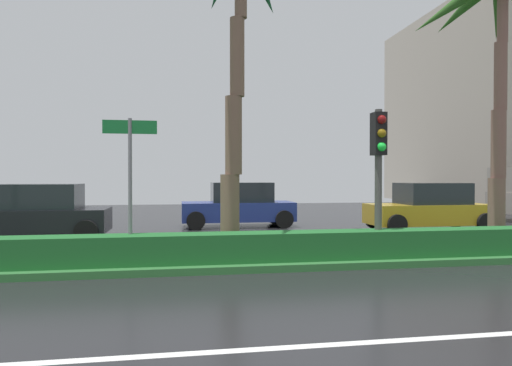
{
  "coord_description": "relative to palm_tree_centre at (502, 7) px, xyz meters",
  "views": [
    {
      "loc": [
        -0.58,
        -3.07,
        1.93
      ],
      "look_at": [
        2.21,
        13.47,
        1.71
      ],
      "focal_mm": 32.46,
      "sensor_mm": 36.0,
      "label": 1
    }
  ],
  "objects": [
    {
      "name": "car_in_traffic_second",
      "position": [
        -5.97,
        7.02,
        -5.53
      ],
      "size": [
        4.3,
        2.02,
        1.72
      ],
      "rotation": [
        0.0,
        0.0,
        3.14
      ],
      "color": "navy",
      "rests_on": "ground_plane"
    },
    {
      "name": "palm_tree_centre",
      "position": [
        0.0,
        0.0,
        0.0
      ],
      "size": [
        4.75,
        4.97,
        7.58
      ],
      "color": "brown",
      "rests_on": "median_strip"
    },
    {
      "name": "median_hedge",
      "position": [
        -7.72,
        -1.12,
        -5.9
      ],
      "size": [
        76.5,
        0.7,
        0.6
      ],
      "color": "#1E6028",
      "rests_on": "median_strip"
    },
    {
      "name": "near_lane_divider_stripe",
      "position": [
        -7.72,
        -5.72,
        -6.35
      ],
      "size": [
        81.0,
        0.14,
        0.01
      ],
      "primitive_type": "cube",
      "color": "white",
      "rests_on": "ground_plane"
    },
    {
      "name": "street_name_sign",
      "position": [
        -9.28,
        -0.9,
        -4.27
      ],
      "size": [
        1.1,
        0.08,
        3.0
      ],
      "color": "slate",
      "rests_on": "median_strip"
    },
    {
      "name": "car_in_traffic_leading",
      "position": [
        -12.55,
        4.19,
        -5.53
      ],
      "size": [
        4.3,
        2.02,
        1.72
      ],
      "rotation": [
        0.0,
        0.0,
        3.14
      ],
      "color": "black",
      "rests_on": "ground_plane"
    },
    {
      "name": "car_in_traffic_third",
      "position": [
        0.63,
        4.57,
        -5.53
      ],
      "size": [
        4.3,
        2.02,
        1.72
      ],
      "rotation": [
        0.0,
        0.0,
        3.14
      ],
      "color": "#B28C1E",
      "rests_on": "ground_plane"
    },
    {
      "name": "ground_plane",
      "position": [
        -7.72,
        1.28,
        -6.4
      ],
      "size": [
        90.0,
        42.0,
        0.1
      ],
      "primitive_type": "cube",
      "color": "black"
    },
    {
      "name": "traffic_signal_median_right",
      "position": [
        -3.86,
        -1.03,
        -3.93
      ],
      "size": [
        0.28,
        0.43,
        3.3
      ],
      "color": "#4C4C47",
      "rests_on": "median_strip"
    },
    {
      "name": "median_strip",
      "position": [
        -7.72,
        0.28,
        -6.28
      ],
      "size": [
        85.5,
        4.0,
        0.15
      ],
      "primitive_type": "cube",
      "color": "#2D6B33",
      "rests_on": "ground_plane"
    }
  ]
}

